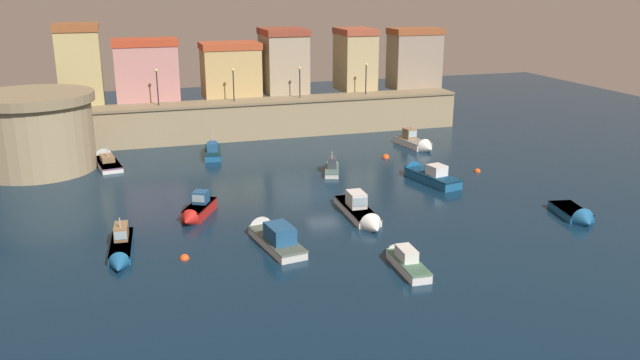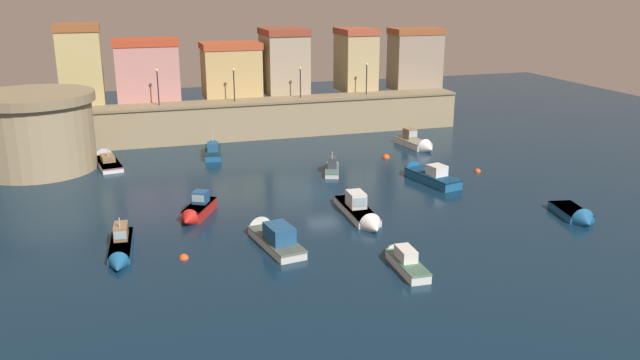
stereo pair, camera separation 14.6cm
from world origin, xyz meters
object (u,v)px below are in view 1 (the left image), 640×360
moored_boat_7 (404,259)px  moored_boat_8 (272,235)px  fortress_tower (35,131)px  moored_boat_4 (426,174)px  moored_boat_9 (121,249)px  mooring_buoy_1 (477,172)px  moored_boat_10 (332,166)px  quay_lamp_0 (157,81)px  quay_lamp_3 (366,74)px  moored_boat_5 (197,210)px  mooring_buoy_2 (185,259)px  moored_boat_1 (362,213)px  quay_lamp_2 (300,77)px  moored_boat_3 (213,150)px  moored_boat_0 (577,216)px  mooring_buoy_0 (386,158)px  quay_lamp_1 (233,79)px  moored_boat_6 (106,160)px  moored_boat_2 (417,143)px

moored_boat_7 → moored_boat_8: size_ratio=0.73×
fortress_tower → moored_boat_4: 34.12m
moored_boat_9 → mooring_buoy_1: moored_boat_9 is taller
moored_boat_10 → mooring_buoy_1: size_ratio=8.46×
quay_lamp_0 → moored_boat_7: bearing=-72.4°
fortress_tower → quay_lamp_3: 34.51m
moored_boat_4 → moored_boat_5: (-19.58, -3.49, 0.04)m
moored_boat_5 → mooring_buoy_2: bearing=14.5°
moored_boat_1 → moored_boat_9: moored_boat_9 is taller
quay_lamp_2 → moored_boat_3: bearing=-150.2°
fortress_tower → moored_boat_1: bearing=-41.7°
quay_lamp_2 → moored_boat_0: quay_lamp_2 is taller
quay_lamp_0 → mooring_buoy_0: quay_lamp_0 is taller
quay_lamp_1 → moored_boat_7: (3.48, -35.50, -5.87)m
quay_lamp_2 → moored_boat_4: size_ratio=0.48×
moored_boat_6 → quay_lamp_3: bearing=-86.0°
moored_boat_8 → mooring_buoy_2: size_ratio=11.94×
moored_boat_4 → mooring_buoy_0: (-0.36, 7.73, -0.50)m
quay_lamp_1 → mooring_buoy_2: 32.50m
fortress_tower → moored_boat_7: (22.33, -28.51, -3.08)m
moored_boat_3 → mooring_buoy_2: (-5.41, -24.63, -0.44)m
quay_lamp_1 → moored_boat_3: size_ratio=0.57×
moored_boat_1 → moored_boat_8: (-7.05, -2.27, 0.07)m
moored_boat_1 → moored_boat_2: bearing=146.0°
moored_boat_4 → mooring_buoy_1: moored_boat_4 is taller
quay_lamp_3 → mooring_buoy_2: (-23.58, -30.66, -6.30)m
quay_lamp_1 → mooring_buoy_0: bearing=-45.4°
moored_boat_9 → mooring_buoy_1: bearing=111.8°
moored_boat_4 → moored_boat_6: bearing=49.9°
moored_boat_2 → moored_boat_6: bearing=-104.6°
mooring_buoy_0 → quay_lamp_2: bearing=111.9°
mooring_buoy_2 → quay_lamp_2: bearing=62.5°
moored_boat_6 → mooring_buoy_2: 24.72m
quay_lamp_0 → moored_boat_10: 21.17m
moored_boat_4 → mooring_buoy_2: (-21.27, -10.60, -0.50)m
fortress_tower → quay_lamp_2: (26.05, 6.99, 2.72)m
moored_boat_7 → mooring_buoy_0: moored_boat_7 is taller
moored_boat_9 → moored_boat_10: size_ratio=1.35×
moored_boat_1 → moored_boat_9: 16.41m
fortress_tower → mooring_buoy_1: (36.85, -12.18, -3.50)m
fortress_tower → moored_boat_3: 15.83m
quay_lamp_3 → fortress_tower: bearing=-168.3°
moored_boat_3 → moored_boat_10: moored_boat_3 is taller
moored_boat_5 → moored_boat_9: size_ratio=0.72×
quay_lamp_0 → moored_boat_6: quay_lamp_0 is taller
moored_boat_6 → moored_boat_5: bearing=-169.0°
quay_lamp_3 → moored_boat_7: size_ratio=0.66×
moored_boat_3 → mooring_buoy_1: size_ratio=10.46×
fortress_tower → moored_boat_8: 27.73m
mooring_buoy_1 → mooring_buoy_2: size_ratio=0.96×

